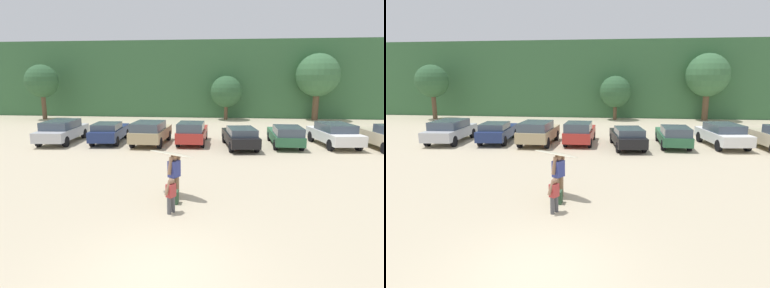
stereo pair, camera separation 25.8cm
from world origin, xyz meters
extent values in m
plane|color=#C1B293|center=(0.00, 0.00, 0.00)|extent=(120.00, 120.00, 0.00)
cube|color=#38663D|center=(0.00, 35.56, 4.21)|extent=(108.00, 12.00, 8.41)
cylinder|color=brown|center=(-17.83, 26.38, 1.29)|extent=(0.46, 0.46, 2.59)
sphere|color=#2D5633|center=(-17.83, 26.38, 4.04)|extent=(3.41, 3.41, 3.41)
cylinder|color=brown|center=(1.51, 27.97, 0.78)|extent=(0.38, 0.38, 1.57)
sphere|color=#2D5633|center=(1.51, 27.97, 2.95)|extent=(3.26, 3.26, 3.26)
cylinder|color=brown|center=(10.82, 28.50, 1.39)|extent=(0.62, 0.62, 2.78)
sphere|color=#38663D|center=(10.82, 28.50, 4.64)|extent=(4.37, 4.37, 4.37)
cube|color=silver|center=(-9.60, 14.32, 0.67)|extent=(2.22, 4.85, 0.64)
cube|color=#3F4C5B|center=(-9.59, 14.17, 1.25)|extent=(1.95, 2.84, 0.52)
cylinder|color=black|center=(-10.56, 15.84, 0.35)|extent=(0.26, 0.71, 0.70)
cylinder|color=black|center=(-8.81, 15.94, 0.35)|extent=(0.26, 0.71, 0.70)
cylinder|color=black|center=(-10.38, 12.71, 0.35)|extent=(0.26, 0.71, 0.70)
cylinder|color=black|center=(-8.63, 12.81, 0.35)|extent=(0.26, 0.71, 0.70)
cube|color=navy|center=(-6.40, 14.74, 0.66)|extent=(2.14, 4.65, 0.66)
cube|color=#3F4C5B|center=(-6.34, 14.02, 1.19)|extent=(1.78, 2.20, 0.41)
cylinder|color=black|center=(-7.32, 16.16, 0.33)|extent=(0.28, 0.68, 0.67)
cylinder|color=black|center=(-5.75, 16.29, 0.33)|extent=(0.28, 0.68, 0.67)
cylinder|color=black|center=(-7.06, 13.19, 0.33)|extent=(0.28, 0.68, 0.67)
cylinder|color=black|center=(-5.49, 13.33, 0.33)|extent=(0.28, 0.68, 0.67)
cube|color=tan|center=(-3.43, 14.34, 0.70)|extent=(2.08, 4.23, 0.68)
cube|color=#3F4C5B|center=(-3.45, 13.61, 1.31)|extent=(1.87, 2.50, 0.53)
cylinder|color=black|center=(-4.26, 15.74, 0.36)|extent=(0.24, 0.72, 0.71)
cylinder|color=black|center=(-2.51, 15.69, 0.36)|extent=(0.24, 0.72, 0.71)
cylinder|color=black|center=(-4.34, 12.99, 0.36)|extent=(0.24, 0.72, 0.71)
cylinder|color=black|center=(-2.59, 12.93, 0.36)|extent=(0.24, 0.72, 0.71)
cube|color=#B72D28|center=(-0.73, 14.91, 0.64)|extent=(1.80, 4.18, 0.67)
cube|color=#3F4C5B|center=(-0.74, 13.96, 1.25)|extent=(1.63, 2.08, 0.55)
cylinder|color=black|center=(-1.50, 16.30, 0.30)|extent=(0.23, 0.60, 0.60)
cylinder|color=black|center=(0.07, 16.27, 0.30)|extent=(0.23, 0.60, 0.60)
cylinder|color=black|center=(-1.53, 13.55, 0.30)|extent=(0.23, 0.60, 0.60)
cylinder|color=black|center=(0.04, 13.53, 0.30)|extent=(0.23, 0.60, 0.60)
cube|color=black|center=(2.36, 13.92, 0.61)|extent=(2.31, 4.70, 0.59)
cube|color=#3F4C5B|center=(2.45, 13.28, 1.12)|extent=(1.86, 2.43, 0.42)
cylinder|color=black|center=(1.40, 15.29, 0.32)|extent=(0.30, 0.66, 0.63)
cylinder|color=black|center=(2.92, 15.50, 0.32)|extent=(0.30, 0.66, 0.63)
cylinder|color=black|center=(1.81, 12.34, 0.32)|extent=(0.30, 0.66, 0.63)
cylinder|color=black|center=(3.33, 12.55, 0.32)|extent=(0.30, 0.66, 0.63)
cube|color=#2D6642|center=(5.31, 14.80, 0.60)|extent=(1.77, 4.63, 0.56)
cube|color=#3F4C5B|center=(5.30, 13.71, 1.13)|extent=(1.61, 2.28, 0.51)
cylinder|color=black|center=(4.55, 16.32, 0.32)|extent=(0.23, 0.64, 0.63)
cylinder|color=black|center=(6.10, 16.31, 0.32)|extent=(0.23, 0.64, 0.63)
cylinder|color=black|center=(4.52, 13.28, 0.32)|extent=(0.23, 0.64, 0.63)
cylinder|color=black|center=(6.07, 13.27, 0.32)|extent=(0.23, 0.64, 0.63)
cube|color=white|center=(8.43, 14.92, 0.67)|extent=(2.51, 4.71, 0.64)
cube|color=#3F4C5B|center=(8.44, 14.78, 1.24)|extent=(2.08, 2.66, 0.48)
cylinder|color=black|center=(7.37, 16.27, 0.35)|extent=(0.31, 0.73, 0.71)
cylinder|color=black|center=(9.08, 16.50, 0.35)|extent=(0.31, 0.73, 0.71)
cylinder|color=black|center=(7.77, 13.33, 0.35)|extent=(0.31, 0.73, 0.71)
cylinder|color=black|center=(9.48, 13.57, 0.35)|extent=(0.31, 0.73, 0.71)
cylinder|color=black|center=(10.34, 15.45, 0.35)|extent=(0.30, 0.72, 0.70)
cylinder|color=#8C6B4C|center=(-0.46, 4.61, 0.39)|extent=(0.18, 0.18, 0.78)
cylinder|color=#8C6B4C|center=(-0.32, 4.85, 0.39)|extent=(0.18, 0.18, 0.78)
cube|color=#333D8C|center=(-0.39, 4.73, 1.08)|extent=(0.46, 0.49, 0.60)
sphere|color=#8C664C|center=(-0.39, 4.73, 1.50)|extent=(0.25, 0.25, 0.25)
cylinder|color=#8C664C|center=(-0.50, 4.54, 1.24)|extent=(0.24, 0.29, 0.64)
cylinder|color=#8C664C|center=(-0.28, 4.92, 1.24)|extent=(0.25, 0.30, 0.64)
cylinder|color=#4C4C51|center=(-0.32, 3.22, 0.28)|extent=(0.13, 0.13, 0.56)
cylinder|color=#4C4C51|center=(-0.22, 3.39, 0.28)|extent=(0.13, 0.13, 0.56)
cube|color=#B23838|center=(-0.27, 3.30, 0.77)|extent=(0.33, 0.35, 0.43)
sphere|color=#8C664C|center=(-0.27, 3.30, 1.07)|extent=(0.18, 0.18, 0.18)
cylinder|color=#8C664C|center=(-0.35, 3.17, 0.88)|extent=(0.22, 0.29, 0.45)
cylinder|color=#8C664C|center=(-0.19, 3.44, 0.88)|extent=(0.19, 0.23, 0.46)
ellipsoid|color=beige|center=(-0.52, 4.86, 1.60)|extent=(2.04, 1.55, 0.17)
cube|color=#2D4C33|center=(-0.28, 4.14, 0.23)|extent=(0.24, 0.34, 0.45)
camera|label=1|loc=(1.38, -6.36, 4.26)|focal=30.16mm
camera|label=2|loc=(1.64, -6.33, 4.26)|focal=30.16mm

